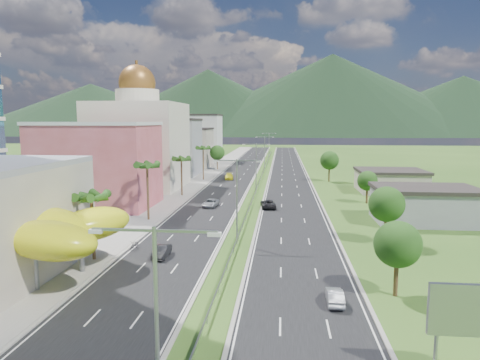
% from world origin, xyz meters
% --- Properties ---
extents(ground, '(500.00, 500.00, 0.00)m').
position_xyz_m(ground, '(0.00, 0.00, 0.00)').
color(ground, '#2D5119').
rests_on(ground, ground).
extents(road_left, '(11.00, 260.00, 0.04)m').
position_xyz_m(road_left, '(-7.50, 90.00, 0.02)').
color(road_left, black).
rests_on(road_left, ground).
extents(road_right, '(11.00, 260.00, 0.04)m').
position_xyz_m(road_right, '(7.50, 90.00, 0.02)').
color(road_right, black).
rests_on(road_right, ground).
extents(sidewalk_left, '(7.00, 260.00, 0.12)m').
position_xyz_m(sidewalk_left, '(-17.00, 90.00, 0.06)').
color(sidewalk_left, gray).
rests_on(sidewalk_left, ground).
extents(median_guardrail, '(0.10, 216.06, 0.76)m').
position_xyz_m(median_guardrail, '(0.00, 71.99, 0.62)').
color(median_guardrail, gray).
rests_on(median_guardrail, ground).
extents(streetlight_median_a, '(6.04, 0.25, 11.00)m').
position_xyz_m(streetlight_median_a, '(0.00, -25.00, 6.75)').
color(streetlight_median_a, gray).
rests_on(streetlight_median_a, ground).
extents(streetlight_median_b, '(6.04, 0.25, 11.00)m').
position_xyz_m(streetlight_median_b, '(0.00, 10.00, 6.75)').
color(streetlight_median_b, gray).
rests_on(streetlight_median_b, ground).
extents(streetlight_median_c, '(6.04, 0.25, 11.00)m').
position_xyz_m(streetlight_median_c, '(0.00, 50.00, 6.75)').
color(streetlight_median_c, gray).
rests_on(streetlight_median_c, ground).
extents(streetlight_median_d, '(6.04, 0.25, 11.00)m').
position_xyz_m(streetlight_median_d, '(0.00, 95.00, 6.75)').
color(streetlight_median_d, gray).
rests_on(streetlight_median_d, ground).
extents(streetlight_median_e, '(6.04, 0.25, 11.00)m').
position_xyz_m(streetlight_median_e, '(0.00, 140.00, 6.75)').
color(streetlight_median_e, gray).
rests_on(streetlight_median_e, ground).
extents(lime_canopy, '(18.00, 15.00, 7.40)m').
position_xyz_m(lime_canopy, '(-20.00, -4.00, 4.99)').
color(lime_canopy, yellow).
rests_on(lime_canopy, ground).
extents(pink_shophouse, '(20.00, 15.00, 15.00)m').
position_xyz_m(pink_shophouse, '(-28.00, 32.00, 7.50)').
color(pink_shophouse, '#BA4C4F').
rests_on(pink_shophouse, ground).
extents(domed_building, '(20.00, 20.00, 28.70)m').
position_xyz_m(domed_building, '(-28.00, 55.00, 11.35)').
color(domed_building, beige).
rests_on(domed_building, ground).
extents(midrise_grey, '(16.00, 15.00, 16.00)m').
position_xyz_m(midrise_grey, '(-27.00, 80.00, 8.00)').
color(midrise_grey, gray).
rests_on(midrise_grey, ground).
extents(midrise_beige, '(16.00, 15.00, 13.00)m').
position_xyz_m(midrise_beige, '(-27.00, 102.00, 6.50)').
color(midrise_beige, gray).
rests_on(midrise_beige, ground).
extents(midrise_white, '(16.00, 15.00, 18.00)m').
position_xyz_m(midrise_white, '(-27.00, 125.00, 9.00)').
color(midrise_white, silver).
rests_on(midrise_white, ground).
extents(billboard, '(5.20, 0.35, 6.20)m').
position_xyz_m(billboard, '(17.00, -18.00, 4.42)').
color(billboard, gray).
rests_on(billboard, ground).
extents(shed_near, '(15.00, 10.00, 5.00)m').
position_xyz_m(shed_near, '(28.00, 25.00, 2.50)').
color(shed_near, gray).
rests_on(shed_near, ground).
extents(shed_far, '(14.00, 12.00, 4.40)m').
position_xyz_m(shed_far, '(30.00, 55.00, 2.20)').
color(shed_far, gray).
rests_on(shed_far, ground).
extents(palm_tree_b, '(3.60, 3.60, 8.10)m').
position_xyz_m(palm_tree_b, '(-15.50, 2.00, 7.06)').
color(palm_tree_b, '#47301C').
rests_on(palm_tree_b, ground).
extents(palm_tree_c, '(3.60, 3.60, 9.60)m').
position_xyz_m(palm_tree_c, '(-15.50, 22.00, 8.50)').
color(palm_tree_c, '#47301C').
rests_on(palm_tree_c, ground).
extents(palm_tree_d, '(3.60, 3.60, 8.60)m').
position_xyz_m(palm_tree_d, '(-15.50, 45.00, 7.54)').
color(palm_tree_d, '#47301C').
rests_on(palm_tree_d, ground).
extents(palm_tree_e, '(3.60, 3.60, 9.40)m').
position_xyz_m(palm_tree_e, '(-15.50, 70.00, 8.31)').
color(palm_tree_e, '#47301C').
rests_on(palm_tree_e, ground).
extents(leafy_tree_lfar, '(4.90, 4.90, 8.05)m').
position_xyz_m(leafy_tree_lfar, '(-15.50, 95.00, 5.58)').
color(leafy_tree_lfar, '#47301C').
rests_on(leafy_tree_lfar, ground).
extents(leafy_tree_ra, '(4.20, 4.20, 6.90)m').
position_xyz_m(leafy_tree_ra, '(16.00, -5.00, 4.78)').
color(leafy_tree_ra, '#47301C').
rests_on(leafy_tree_ra, ground).
extents(leafy_tree_rb, '(4.55, 4.55, 7.47)m').
position_xyz_m(leafy_tree_rb, '(19.00, 12.00, 5.18)').
color(leafy_tree_rb, '#47301C').
rests_on(leafy_tree_rb, ground).
extents(leafy_tree_rc, '(3.85, 3.85, 6.33)m').
position_xyz_m(leafy_tree_rc, '(22.00, 40.00, 4.37)').
color(leafy_tree_rc, '#47301C').
rests_on(leafy_tree_rc, ground).
extents(leafy_tree_rd, '(4.90, 4.90, 8.05)m').
position_xyz_m(leafy_tree_rd, '(18.00, 70.00, 5.58)').
color(leafy_tree_rd, '#47301C').
rests_on(leafy_tree_rd, ground).
extents(mountain_ridge, '(860.00, 140.00, 90.00)m').
position_xyz_m(mountain_ridge, '(60.00, 450.00, 0.00)').
color(mountain_ridge, black).
rests_on(mountain_ridge, ground).
extents(car_dark_left, '(1.46, 4.08, 1.34)m').
position_xyz_m(car_dark_left, '(-8.11, 3.71, 0.71)').
color(car_dark_left, black).
rests_on(car_dark_left, road_left).
extents(car_silver_mid_left, '(2.93, 5.23, 1.38)m').
position_xyz_m(car_silver_mid_left, '(-7.42, 33.56, 0.73)').
color(car_silver_mid_left, '#9A9CA1').
rests_on(car_silver_mid_left, road_left).
extents(car_yellow_far_left, '(2.69, 5.50, 1.54)m').
position_xyz_m(car_yellow_far_left, '(-8.66, 71.42, 0.81)').
color(car_yellow_far_left, gold).
rests_on(car_yellow_far_left, road_left).
extents(car_silver_right, '(1.41, 3.89, 1.27)m').
position_xyz_m(car_silver_right, '(10.34, -7.29, 0.68)').
color(car_silver_right, '#9E9FA5').
rests_on(car_silver_right, road_right).
extents(car_dark_far_right, '(3.17, 5.67, 1.50)m').
position_xyz_m(car_dark_far_right, '(3.20, 33.59, 0.79)').
color(car_dark_far_right, black).
rests_on(car_dark_far_right, road_right).
extents(motorcycle, '(0.84, 2.15, 1.34)m').
position_xyz_m(motorcycle, '(-12.30, 6.40, 0.71)').
color(motorcycle, black).
rests_on(motorcycle, road_left).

